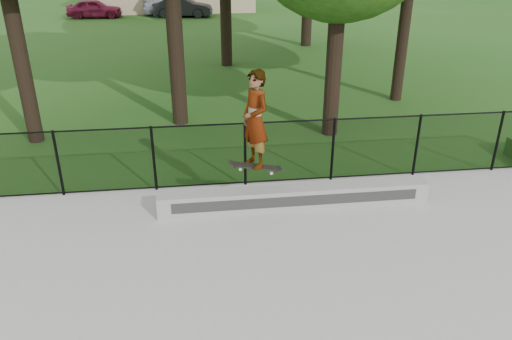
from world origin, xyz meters
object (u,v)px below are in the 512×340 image
Objects in this scene: car_c at (175,5)px; skater_airborne at (255,121)px; car_b at (183,7)px; car_a at (94,8)px; grind_ledge at (295,198)px.

skater_airborne is (2.11, -30.16, 1.41)m from car_c.
car_c reaches higher than car_b.
grind_ledge is at bearing -161.93° from car_a.
skater_airborne is at bearing -167.54° from car_b.
car_b is at bearing -92.09° from car_a.
car_c reaches higher than car_a.
car_a is (-8.60, 29.13, 0.36)m from grind_ledge.
car_a is 30.44m from skater_airborne.
car_a is 6.23m from car_b.
skater_airborne reaches higher than grind_ledge.
skater_airborne is at bearing -161.97° from grind_ledge.
grind_ledge is 2.03m from skater_airborne.
skater_airborne is (1.52, -29.00, 1.41)m from car_b.
car_c is 2.16× the size of skater_airborne.
skater_airborne is (7.74, -29.41, 1.45)m from car_a.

